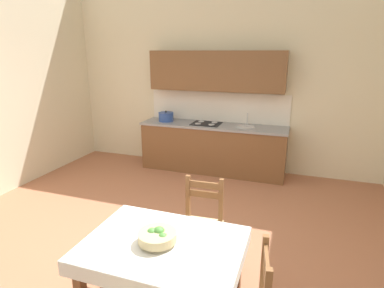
# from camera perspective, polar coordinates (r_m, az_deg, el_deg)

# --- Properties ---
(ground_plane) EXTENTS (6.40, 6.54, 0.10)m
(ground_plane) POSITION_cam_1_polar(r_m,az_deg,el_deg) (3.85, -7.10, -19.16)
(ground_plane) COLOR #AD6B4C
(wall_back) EXTENTS (6.40, 0.12, 3.95)m
(wall_back) POSITION_cam_1_polar(r_m,az_deg,el_deg) (5.99, 5.32, 14.37)
(wall_back) COLOR beige
(wall_back) RESTS_ON ground_plane
(kitchen_cabinetry) EXTENTS (2.68, 0.63, 2.20)m
(kitchen_cabinetry) POSITION_cam_1_polar(r_m,az_deg,el_deg) (5.83, 3.89, 3.21)
(kitchen_cabinetry) COLOR brown
(kitchen_cabinetry) RESTS_ON ground_plane
(dining_table) EXTENTS (1.24, 0.91, 0.75)m
(dining_table) POSITION_cam_1_polar(r_m,az_deg,el_deg) (2.65, -5.20, -19.85)
(dining_table) COLOR brown
(dining_table) RESTS_ON ground_plane
(dining_chair_kitchen_side) EXTENTS (0.44, 0.44, 0.93)m
(dining_chair_kitchen_side) POSITION_cam_1_polar(r_m,az_deg,el_deg) (3.37, 1.62, -14.61)
(dining_chair_kitchen_side) COLOR #D1BC89
(dining_chair_kitchen_side) RESTS_ON ground_plane
(fruit_bowl) EXTENTS (0.30, 0.30, 0.12)m
(fruit_bowl) POSITION_cam_1_polar(r_m,az_deg,el_deg) (2.54, -6.27, -16.27)
(fruit_bowl) COLOR tan
(fruit_bowl) RESTS_ON dining_table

